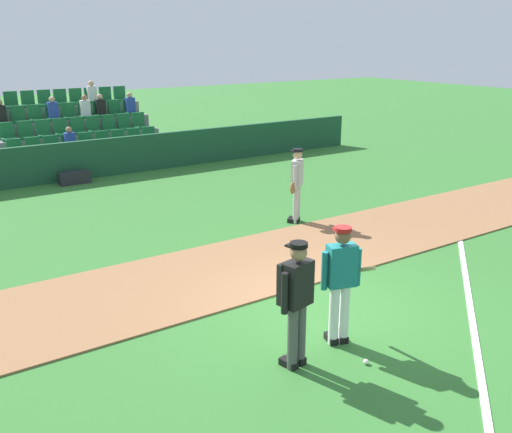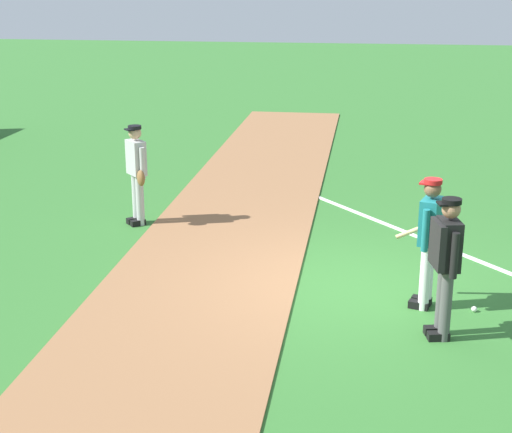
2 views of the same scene
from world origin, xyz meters
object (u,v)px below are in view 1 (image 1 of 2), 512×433
object	(u,v)px
baseball	(366,362)
equipment_bag	(74,178)
batter_teal_jersey	(341,281)
runner_grey_jersey	(297,183)
umpire_home_plate	(296,298)

from	to	relation	value
baseball	equipment_bag	distance (m)	12.05
baseball	batter_teal_jersey	bearing A→B (deg)	84.04
batter_teal_jersey	runner_grey_jersey	size ratio (longest dim) A/B	1.00
batter_teal_jersey	runner_grey_jersey	world-z (taller)	same
runner_grey_jersey	baseball	xyz separation A→B (m)	(-2.96, -5.42, -0.93)
umpire_home_plate	baseball	bearing A→B (deg)	-31.90
equipment_bag	baseball	bearing A→B (deg)	-88.52
equipment_bag	batter_teal_jersey	bearing A→B (deg)	-88.11
batter_teal_jersey	baseball	size ratio (longest dim) A/B	23.78
baseball	equipment_bag	xyz separation A→B (m)	(-0.31, 12.04, 0.14)
runner_grey_jersey	equipment_bag	distance (m)	7.43
baseball	equipment_bag	world-z (taller)	equipment_bag
umpire_home_plate	equipment_bag	distance (m)	11.58
umpire_home_plate	runner_grey_jersey	size ratio (longest dim) A/B	1.00
runner_grey_jersey	baseball	size ratio (longest dim) A/B	23.78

